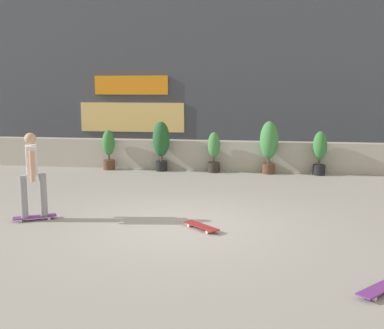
# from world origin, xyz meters

# --- Properties ---
(ground_plane) EXTENTS (48.00, 48.00, 0.00)m
(ground_plane) POSITION_xyz_m (0.00, 0.00, 0.00)
(ground_plane) COLOR #9E9B96
(planter_wall) EXTENTS (18.00, 0.40, 0.90)m
(planter_wall) POSITION_xyz_m (0.00, 6.00, 0.45)
(planter_wall) COLOR #B2ADA3
(planter_wall) RESTS_ON ground
(building_backdrop) EXTENTS (20.00, 2.08, 6.50)m
(building_backdrop) POSITION_xyz_m (-0.01, 10.00, 3.25)
(building_backdrop) COLOR #424751
(building_backdrop) RESTS_ON ground
(potted_plant_0) EXTENTS (0.38, 0.38, 1.23)m
(potted_plant_0) POSITION_xyz_m (-3.20, 5.55, 0.67)
(potted_plant_0) COLOR brown
(potted_plant_0) RESTS_ON ground
(potted_plant_1) EXTENTS (0.52, 0.52, 1.51)m
(potted_plant_1) POSITION_xyz_m (-1.54, 5.55, 0.88)
(potted_plant_1) COLOR black
(potted_plant_1) RESTS_ON ground
(potted_plant_2) EXTENTS (0.37, 0.37, 1.21)m
(potted_plant_2) POSITION_xyz_m (0.07, 5.55, 0.64)
(potted_plant_2) COLOR #2D2823
(potted_plant_2) RESTS_ON ground
(potted_plant_3) EXTENTS (0.54, 0.54, 1.55)m
(potted_plant_3) POSITION_xyz_m (1.69, 5.55, 0.91)
(potted_plant_3) COLOR brown
(potted_plant_3) RESTS_ON ground
(potted_plant_4) EXTENTS (0.40, 0.40, 1.28)m
(potted_plant_4) POSITION_xyz_m (3.15, 5.55, 0.70)
(potted_plant_4) COLOR black
(potted_plant_4) RESTS_ON ground
(skater_by_wall_left) EXTENTS (0.80, 0.56, 1.70)m
(skater_by_wall_left) POSITION_xyz_m (-2.85, -0.07, 0.94)
(skater_by_wall_left) COLOR #72338C
(skater_by_wall_left) RESTS_ON ground
(skateboard_near_camera) EXTENTS (0.72, 0.69, 0.08)m
(skateboard_near_camera) POSITION_xyz_m (0.42, -0.21, 0.06)
(skateboard_near_camera) COLOR maroon
(skateboard_near_camera) RESTS_ON ground
(skateboard_aside) EXTENTS (0.69, 0.72, 0.08)m
(skateboard_aside) POSITION_xyz_m (2.97, -2.51, 0.06)
(skateboard_aside) COLOR #72338C
(skateboard_aside) RESTS_ON ground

